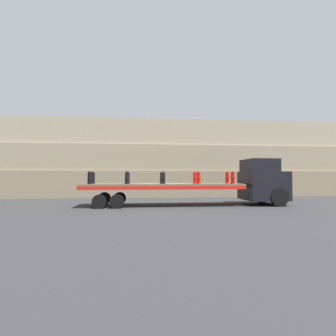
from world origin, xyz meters
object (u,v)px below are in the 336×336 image
(fire_hydrant_black_far_0, at_px, (93,178))
(fire_hydrant_red_near_4, at_px, (233,178))
(fire_hydrant_red_near_3, at_px, (199,178))
(fire_hydrant_black_near_0, at_px, (90,178))
(fire_hydrant_black_near_1, at_px, (127,178))
(flatbed_trailer, at_px, (152,188))
(fire_hydrant_red_far_3, at_px, (195,178))
(fire_hydrant_red_far_4, at_px, (227,178))
(truck_cab, at_px, (264,182))
(fire_hydrant_black_far_1, at_px, (128,178))
(fire_hydrant_black_far_2, at_px, (162,178))
(fire_hydrant_black_near_2, at_px, (163,178))

(fire_hydrant_black_far_0, xyz_separation_m, fire_hydrant_red_near_4, (8.83, -1.06, 0.00))
(fire_hydrant_red_near_3, bearing_deg, fire_hydrant_red_near_4, 0.00)
(fire_hydrant_black_near_0, xyz_separation_m, fire_hydrant_black_near_1, (2.21, 0.00, 0.00))
(flatbed_trailer, xyz_separation_m, fire_hydrant_red_far_3, (2.85, 0.53, 0.63))
(fire_hydrant_black_far_0, distance_m, fire_hydrant_red_far_4, 8.83)
(fire_hydrant_black_near_1, bearing_deg, truck_cab, 3.39)
(fire_hydrant_black_far_0, height_order, fire_hydrant_red_near_4, same)
(fire_hydrant_black_far_1, xyz_separation_m, fire_hydrant_black_far_2, (2.21, 0.00, 0.00))
(fire_hydrant_black_far_2, bearing_deg, fire_hydrant_black_near_1, -154.36)
(truck_cab, height_order, fire_hydrant_black_far_0, truck_cab)
(fire_hydrant_black_near_0, height_order, fire_hydrant_red_far_4, same)
(fire_hydrant_black_far_2, distance_m, fire_hydrant_red_far_4, 4.41)
(fire_hydrant_red_near_3, xyz_separation_m, fire_hydrant_red_far_4, (2.21, 1.06, 0.00))
(fire_hydrant_black_far_2, height_order, fire_hydrant_red_near_3, same)
(truck_cab, height_order, fire_hydrant_black_near_0, truck_cab)
(truck_cab, xyz_separation_m, fire_hydrant_black_far_1, (-8.93, 0.53, 0.27))
(fire_hydrant_black_near_0, relative_size, fire_hydrant_red_near_4, 1.00)
(flatbed_trailer, bearing_deg, fire_hydrant_red_far_4, 5.98)
(fire_hydrant_black_far_1, distance_m, fire_hydrant_black_near_2, 2.45)
(fire_hydrant_black_far_1, height_order, fire_hydrant_black_far_2, same)
(fire_hydrant_black_near_1, relative_size, fire_hydrant_red_far_4, 1.00)
(fire_hydrant_black_far_0, relative_size, fire_hydrant_black_near_2, 1.00)
(fire_hydrant_black_far_1, bearing_deg, fire_hydrant_black_near_1, -90.00)
(fire_hydrant_black_near_2, height_order, fire_hydrant_black_far_2, same)
(fire_hydrant_black_far_0, bearing_deg, flatbed_trailer, -7.99)
(flatbed_trailer, height_order, fire_hydrant_black_near_0, fire_hydrant_black_near_0)
(fire_hydrant_black_near_1, distance_m, fire_hydrant_red_far_3, 4.54)
(fire_hydrant_red_near_3, bearing_deg, flatbed_trailer, 169.46)
(fire_hydrant_black_far_0, xyz_separation_m, fire_hydrant_black_near_1, (2.21, -1.06, 0.00))
(fire_hydrant_black_far_0, bearing_deg, fire_hydrant_black_near_1, -25.64)
(truck_cab, distance_m, fire_hydrant_black_near_0, 11.15)
(fire_hydrant_black_far_1, height_order, fire_hydrant_red_near_4, same)
(truck_cab, height_order, fire_hydrant_red_far_3, truck_cab)
(fire_hydrant_black_near_0, bearing_deg, fire_hydrant_red_near_4, 0.00)
(truck_cab, relative_size, fire_hydrant_black_near_2, 3.84)
(flatbed_trailer, distance_m, fire_hydrant_red_far_3, 2.96)
(truck_cab, height_order, fire_hydrant_black_far_1, truck_cab)
(fire_hydrant_red_near_4, bearing_deg, fire_hydrant_black_near_0, 180.00)
(fire_hydrant_black_far_0, relative_size, fire_hydrant_black_far_2, 1.00)
(truck_cab, bearing_deg, fire_hydrant_black_near_0, -177.28)
(flatbed_trailer, bearing_deg, fire_hydrant_black_far_0, 172.01)
(fire_hydrant_black_near_2, xyz_separation_m, fire_hydrant_red_near_4, (4.41, 0.00, 0.00))
(fire_hydrant_black_near_1, xyz_separation_m, fire_hydrant_red_near_4, (6.62, 0.00, 0.00))
(truck_cab, height_order, fire_hydrant_black_near_2, truck_cab)
(fire_hydrant_black_near_2, bearing_deg, fire_hydrant_red_near_4, 0.00)
(fire_hydrant_black_near_1, bearing_deg, fire_hydrant_red_near_4, 0.00)
(flatbed_trailer, height_order, fire_hydrant_red_near_3, fire_hydrant_red_near_3)
(fire_hydrant_black_near_0, relative_size, fire_hydrant_black_near_1, 1.00)
(fire_hydrant_black_near_0, relative_size, fire_hydrant_red_far_3, 1.00)
(fire_hydrant_red_near_3, height_order, fire_hydrant_red_far_3, same)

